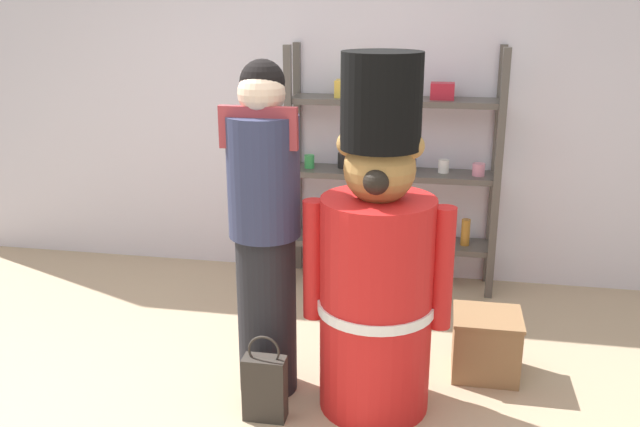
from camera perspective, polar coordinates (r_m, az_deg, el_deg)
The scene contains 6 objects.
back_wall at distance 5.00m, azimuth 0.83°, elevation 9.56°, with size 6.40×0.12×2.60m, color silver.
merchandise_shelf at distance 4.81m, azimuth 6.05°, elevation 3.70°, with size 1.47×0.35×1.70m.
teddy_bear_guard at distance 3.30m, azimuth 4.79°, elevation -4.59°, with size 0.73×0.57×1.77m.
person_shopper at distance 3.39m, azimuth -4.65°, elevation -1.28°, with size 0.38×0.36×1.72m.
shopping_bag at distance 3.44m, azimuth -4.65°, elevation -14.29°, with size 0.21×0.10×0.45m.
display_crate at distance 3.91m, azimuth 13.73°, elevation -10.59°, with size 0.37×0.34×0.35m.
Camera 1 is at (0.83, -2.68, 1.98)m, focal length 38.15 mm.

